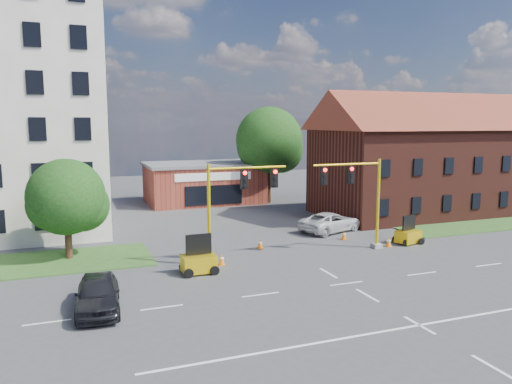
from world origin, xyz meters
The scene contains 17 objects.
ground centered at (0.00, 0.00, 0.00)m, with size 120.00×120.00×0.00m, color #434446.
grass_verge_ne centered at (18.00, 9.00, 0.04)m, with size 14.00×4.00×0.08m, color #27511E.
lane_markings centered at (0.00, -3.00, 0.01)m, with size 60.00×36.00×0.01m, color white, non-canonical shape.
brick_shop centered at (0.00, 29.98, 2.16)m, with size 12.40×8.40×4.30m.
townhouse_row centered at (18.00, 16.00, 5.93)m, with size 21.00×11.00×11.50m.
tree_large centered at (6.86, 27.08, 6.47)m, with size 7.51×7.16×10.33m.
tree_nw_front centered at (-13.76, 10.58, 3.85)m, with size 5.05×4.81×6.42m.
signal_mast_west centered at (-4.36, 6.00, 3.92)m, with size 5.30×0.60×6.20m.
signal_mast_east centered at (4.36, 6.00, 3.92)m, with size 5.30×0.60×6.20m.
trailer_west centered at (-7.02, 4.64, 0.69)m, with size 1.95×1.31×2.21m.
trailer_east centered at (8.85, 6.26, 0.62)m, with size 1.98×1.58×1.97m.
cone_a centered at (-5.29, 5.80, 0.34)m, with size 0.40×0.40×0.70m.
cone_b centered at (-1.62, 8.74, 0.34)m, with size 0.40×0.40×0.70m.
cone_c centered at (6.99, 6.01, 0.34)m, with size 0.40×0.40×0.70m.
cone_d centered at (5.17, 9.00, 0.34)m, with size 0.40×0.40×0.70m.
pickup_white centered at (5.61, 11.78, 0.77)m, with size 2.54×5.52×1.53m, color white.
sedan_dark centered at (-12.81, 0.66, 0.82)m, with size 1.94×4.82×1.64m, color black.
Camera 1 is at (-13.82, -22.61, 8.64)m, focal length 35.00 mm.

